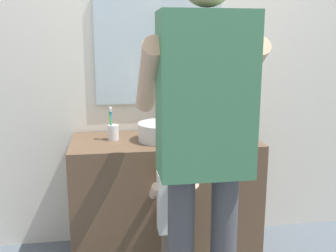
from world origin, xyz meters
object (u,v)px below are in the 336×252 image
Objects in this scene: toothbrush_cup at (113,131)px; adult_parent at (204,120)px; soap_bottle at (220,125)px; child_toddler at (175,210)px.

adult_parent reaches higher than toothbrush_cup.
toothbrush_cup is 0.12× the size of adult_parent.
adult_parent is at bearing -62.48° from toothbrush_cup.
toothbrush_cup is 0.70m from soap_bottle.
child_toddler is at bearing -129.92° from soap_bottle.
child_toddler is (-0.38, -0.45, -0.37)m from soap_bottle.
toothbrush_cup is 0.88m from adult_parent.
child_toddler is at bearing -53.81° from toothbrush_cup.
child_toddler is at bearing 103.03° from adult_parent.
adult_parent is (0.40, -0.76, 0.21)m from toothbrush_cup.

